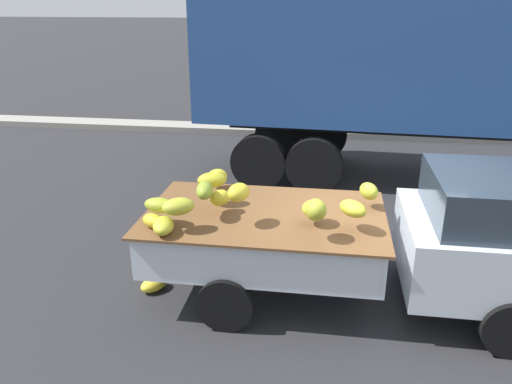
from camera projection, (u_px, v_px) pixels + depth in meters
The scene contains 4 objects.
ground at pixel (377, 291), 6.47m from camera, with size 220.00×220.00×0.00m, color #28282B.
curb_strip at pixel (356, 133), 13.87m from camera, with size 80.00×0.80×0.16m, color gray.
pickup_truck at pixel (435, 239), 5.88m from camera, with size 5.10×1.91×1.70m.
fallen_banana_bunch_near_tailgate at pixel (154, 284), 6.46m from camera, with size 0.36×0.23×0.17m, color yellow.
Camera 1 is at (-0.70, -5.77, 3.48)m, focal length 35.47 mm.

